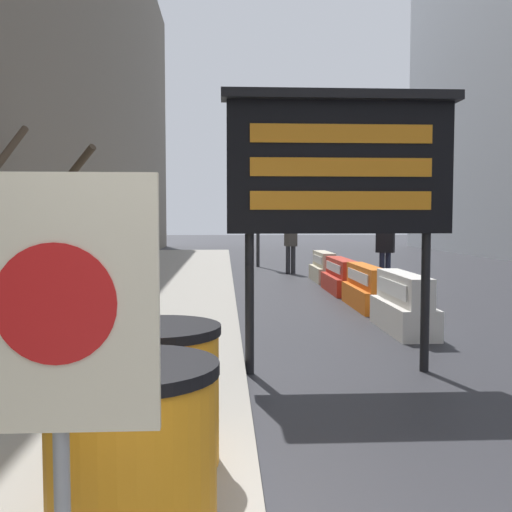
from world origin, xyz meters
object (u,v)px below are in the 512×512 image
at_px(jersey_barrier_white, 403,306).
at_px(message_board, 339,166).
at_px(pedestrian_worker, 291,240).
at_px(barrel_drum_foreground, 132,455).
at_px(traffic_light_near_curb, 258,176).
at_px(jersey_barrier_orange_near, 366,289).
at_px(pedestrian_passerby, 385,245).
at_px(jersey_barrier_cream, 324,268).
at_px(traffic_cone_near, 360,271).
at_px(jersey_barrier_red_striped, 341,278).
at_px(warning_sign, 57,328).
at_px(barrel_drum_middle, 156,394).

bearing_deg(jersey_barrier_white, message_board, -121.62).
bearing_deg(message_board, jersey_barrier_white, 58.38).
bearing_deg(message_board, pedestrian_worker, 86.18).
height_order(barrel_drum_foreground, traffic_light_near_curb, traffic_light_near_curb).
distance_m(jersey_barrier_white, jersey_barrier_orange_near, 2.40).
xyz_separation_m(message_board, pedestrian_passerby, (2.89, 8.71, -1.27)).
height_order(jersey_barrier_cream, traffic_cone_near, jersey_barrier_cream).
bearing_deg(jersey_barrier_cream, jersey_barrier_red_striped, -90.00).
distance_m(warning_sign, jersey_barrier_white, 7.57).
bearing_deg(pedestrian_passerby, jersey_barrier_white, 101.45).
relative_size(traffic_cone_near, traffic_light_near_curb, 0.12).
bearing_deg(jersey_barrier_cream, warning_sign, -103.28).
height_order(message_board, jersey_barrier_red_striped, message_board).
bearing_deg(warning_sign, traffic_cone_near, 72.86).
distance_m(barrel_drum_middle, jersey_barrier_cream, 12.79).
distance_m(jersey_barrier_white, pedestrian_worker, 9.57).
bearing_deg(traffic_light_near_curb, pedestrian_passerby, -63.24).
xyz_separation_m(barrel_drum_foreground, traffic_light_near_curb, (1.64, 18.30, 2.62)).
height_order(traffic_cone_near, traffic_light_near_curb, traffic_light_near_curb).
bearing_deg(jersey_barrier_orange_near, jersey_barrier_red_striped, 90.00).
relative_size(barrel_drum_foreground, message_board, 0.29).
relative_size(jersey_barrier_white, pedestrian_worker, 1.04).
distance_m(barrel_drum_middle, jersey_barrier_orange_near, 8.13).
bearing_deg(barrel_drum_foreground, jersey_barrier_orange_near, 69.58).
bearing_deg(jersey_barrier_red_striped, jersey_barrier_orange_near, -90.00).
height_order(message_board, traffic_light_near_curb, traffic_light_near_curb).
height_order(barrel_drum_foreground, jersey_barrier_white, barrel_drum_foreground).
height_order(message_board, jersey_barrier_orange_near, message_board).
bearing_deg(warning_sign, message_board, 67.02).
height_order(jersey_barrier_cream, traffic_light_near_curb, traffic_light_near_curb).
distance_m(traffic_cone_near, pedestrian_passerby, 1.25).
bearing_deg(traffic_cone_near, jersey_barrier_red_striped, -112.64).
height_order(jersey_barrier_orange_near, pedestrian_passerby, pedestrian_passerby).
height_order(warning_sign, jersey_barrier_cream, warning_sign).
distance_m(barrel_drum_middle, pedestrian_passerby, 12.33).
xyz_separation_m(barrel_drum_foreground, pedestrian_passerby, (4.60, 12.43, 0.43)).
bearing_deg(jersey_barrier_orange_near, barrel_drum_middle, -112.85).
relative_size(warning_sign, jersey_barrier_white, 0.94).
xyz_separation_m(jersey_barrier_white, jersey_barrier_orange_near, (0.00, 2.40, -0.03)).
bearing_deg(pedestrian_worker, traffic_cone_near, -156.62).
bearing_deg(pedestrian_passerby, jersey_barrier_red_striped, 70.43).
relative_size(message_board, jersey_barrier_cream, 1.68).
xyz_separation_m(traffic_light_near_curb, pedestrian_passerby, (2.96, -5.87, -2.19)).
distance_m(barrel_drum_middle, traffic_cone_near, 13.01).
height_order(jersey_barrier_red_striped, traffic_cone_near, jersey_barrier_red_striped).
bearing_deg(jersey_barrier_red_striped, pedestrian_passerby, 46.20).
bearing_deg(jersey_barrier_white, pedestrian_worker, 93.98).
xyz_separation_m(barrel_drum_middle, warning_sign, (-0.16, -1.65, 0.74)).
bearing_deg(barrel_drum_foreground, traffic_light_near_curb, 84.89).
height_order(jersey_barrier_orange_near, jersey_barrier_cream, jersey_barrier_orange_near).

